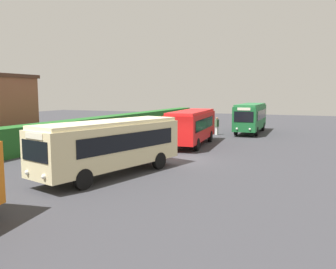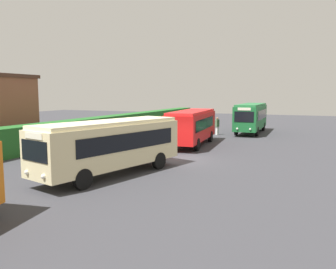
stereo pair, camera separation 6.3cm
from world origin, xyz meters
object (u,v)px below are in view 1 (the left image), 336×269
Objects in this scene: bus_red at (192,125)px; person_far at (217,125)px; bus_green at (251,116)px; person_center at (154,136)px; traffic_cone at (196,127)px; bus_cream at (111,144)px; person_right at (165,135)px.

bus_red is 4.73× the size of person_far.
bus_red is at bearing -16.20° from bus_green.
bus_green reaches higher than person_center.
person_far is (8.22, -0.08, -0.72)m from bus_red.
bus_red is 3.71m from person_center.
traffic_cone is at bearing -99.84° from bus_green.
bus_cream reaches higher than bus_red.
bus_green is 15.23m from person_center.
person_center is 1.61m from person_right.
bus_cream is 5.26× the size of person_right.
bus_red reaches higher than person_center.
bus_green reaches higher than person_right.
bus_green reaches higher than person_far.
bus_green is at bearing -173.97° from bus_cream.
person_center is at bearing -47.00° from person_right.
person_right is at bearing -136.22° from person_center.
bus_green is at bearing -20.33° from bus_red.
bus_red reaches higher than person_far.
bus_cream is at bearing -9.64° from bus_green.
bus_red is 8.25m from person_far.
person_far is at bearing -44.74° from bus_green.
person_far reaches higher than traffic_cone.
person_right is at bearing -157.83° from bus_cream.
bus_cream is 9.59m from person_center.
bus_green reaches higher than traffic_cone.
bus_red is 13.08m from traffic_cone.
person_center is (-14.19, 5.45, -0.86)m from bus_green.
bus_green is 5.22× the size of person_right.
person_right is at bearing -172.70° from traffic_cone.
person_center is 3.22× the size of traffic_cone.
person_center is (-2.80, 2.33, -0.71)m from bus_red.
person_right is 9.68m from person_far.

